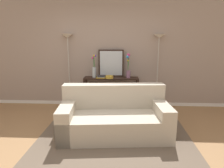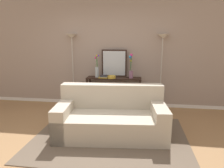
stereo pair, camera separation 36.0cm
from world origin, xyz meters
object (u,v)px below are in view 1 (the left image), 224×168
object	(u,v)px
floor_lamp_right	(158,51)
book_stack	(101,77)
couch	(114,118)
console_table	(111,87)
fruit_bowl	(109,77)
vase_short_flowers	(128,67)
book_row_under_console	(97,105)
vase_tall_flowers	(94,70)
floor_lamp_left	(68,50)
wall_mirror	(111,63)

from	to	relation	value
floor_lamp_right	book_stack	xyz separation A→B (m)	(-1.39, -0.21, -0.62)
couch	console_table	size ratio (longest dim) A/B	1.50
couch	floor_lamp_right	size ratio (longest dim) A/B	1.10
console_table	fruit_bowl	size ratio (longest dim) A/B	6.89
vase_short_flowers	book_row_under_console	bearing A→B (deg)	-179.88
vase_tall_flowers	fruit_bowl	world-z (taller)	vase_tall_flowers
vase_short_flowers	fruit_bowl	size ratio (longest dim) A/B	3.04
floor_lamp_left	book_stack	distance (m)	1.07
vase_short_flowers	fruit_bowl	bearing A→B (deg)	-167.59
console_table	wall_mirror	distance (m)	0.60
fruit_bowl	book_stack	world-z (taller)	book_stack
floor_lamp_left	vase_short_flowers	size ratio (longest dim) A/B	3.11
wall_mirror	fruit_bowl	xyz separation A→B (m)	(-0.03, -0.23, -0.30)
console_table	couch	bearing A→B (deg)	-84.32
couch	wall_mirror	size ratio (longest dim) A/B	2.98
console_table	book_stack	bearing A→B (deg)	-159.76
floor_lamp_right	book_stack	bearing A→B (deg)	-171.28
couch	vase_short_flowers	bearing A→B (deg)	79.00
floor_lamp_right	book_row_under_console	world-z (taller)	floor_lamp_right
book_stack	vase_short_flowers	bearing A→B (deg)	7.90
book_row_under_console	book_stack	bearing A→B (deg)	-36.06
floor_lamp_left	book_row_under_console	bearing A→B (deg)	-9.73
floor_lamp_right	book_row_under_console	distance (m)	2.05
floor_lamp_right	vase_short_flowers	distance (m)	0.84
floor_lamp_left	floor_lamp_right	distance (m)	2.23
fruit_bowl	vase_short_flowers	bearing A→B (deg)	12.41
vase_tall_flowers	fruit_bowl	size ratio (longest dim) A/B	2.90
vase_tall_flowers	vase_short_flowers	xyz separation A→B (m)	(0.84, 0.01, 0.07)
vase_short_flowers	vase_tall_flowers	bearing A→B (deg)	-179.25
couch	vase_short_flowers	world-z (taller)	vase_short_flowers
couch	book_stack	xyz separation A→B (m)	(-0.38, 1.32, 0.51)
couch	floor_lamp_left	world-z (taller)	floor_lamp_left
floor_lamp_left	book_row_under_console	size ratio (longest dim) A/B	4.84
book_row_under_console	vase_tall_flowers	bearing A→B (deg)	-170.51
console_table	fruit_bowl	world-z (taller)	fruit_bowl
vase_tall_flowers	book_stack	world-z (taller)	vase_tall_flowers
wall_mirror	book_row_under_console	xyz separation A→B (m)	(-0.35, -0.14, -1.07)
vase_short_flowers	book_stack	world-z (taller)	vase_short_flowers
book_stack	book_row_under_console	bearing A→B (deg)	143.94
floor_lamp_left	vase_short_flowers	world-z (taller)	floor_lamp_left
console_table	floor_lamp_right	bearing A→B (deg)	6.14
fruit_bowl	floor_lamp_right	bearing A→B (deg)	10.59
vase_short_flowers	book_stack	bearing A→B (deg)	-172.10
floor_lamp_left	book_stack	xyz separation A→B (m)	(0.84, -0.21, -0.62)
floor_lamp_left	wall_mirror	xyz separation A→B (m)	(1.07, 0.01, -0.32)
wall_mirror	vase_short_flowers	distance (m)	0.45
wall_mirror	fruit_bowl	distance (m)	0.39
floor_lamp_right	vase_short_flowers	bearing A→B (deg)	-170.55
wall_mirror	vase_tall_flowers	size ratio (longest dim) A/B	1.20
book_row_under_console	couch	bearing A→B (deg)	-70.27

